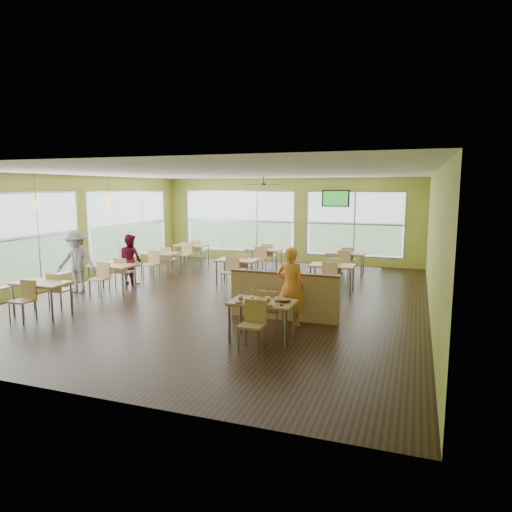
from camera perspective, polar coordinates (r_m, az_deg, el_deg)
name	(u,v)px	position (r m, az deg, el deg)	size (l,w,h in m)	color
room	(226,236)	(11.80, -3.75, 2.52)	(12.00, 12.04, 3.20)	black
window_bays	(190,228)	(15.71, -8.21, 3.49)	(9.24, 10.24, 2.38)	white
main_table	(262,308)	(8.51, 0.78, -6.46)	(1.22, 1.52, 0.87)	tan
half_wall_divider	(284,296)	(9.87, 3.49, -5.00)	(2.40, 0.14, 1.04)	tan
dining_tables	(217,261)	(13.90, -4.91, -0.62)	(6.92, 8.72, 0.87)	tan
pendant_lights	(134,201)	(13.88, -14.97, 6.68)	(0.11, 7.31, 0.86)	#2D2119
ceiling_fan	(263,184)	(14.54, 0.92, 8.97)	(1.25, 1.25, 0.29)	#2D2119
tv_backwall	(336,198)	(16.92, 9.92, 7.10)	(1.00, 0.07, 0.60)	black
man_plaid	(291,286)	(9.41, 4.35, -3.81)	(0.60, 0.39, 1.65)	#F25A1A
patron_maroon	(130,259)	(13.89, -15.43, -0.41)	(0.73, 0.57, 1.49)	#5C0E20
patron_grey	(76,262)	(13.27, -21.54, -0.65)	(1.10, 0.63, 1.71)	slate
cup_blue	(241,298)	(8.39, -1.91, -5.31)	(0.10, 0.10, 0.36)	white
cup_yellow	(252,299)	(8.38, -0.47, -5.39)	(0.09, 0.09, 0.32)	white
cup_red_near	(268,300)	(8.29, 1.48, -5.50)	(0.10, 0.10, 0.35)	white
cup_red_far	(277,301)	(8.25, 2.67, -5.59)	(0.10, 0.10, 0.35)	white
food_basket	(284,300)	(8.43, 3.55, -5.55)	(0.25, 0.25, 0.06)	black
ketchup_cup	(282,305)	(8.17, 3.21, -6.15)	(0.06, 0.06, 0.03)	#9C230A
wrapper_left	(238,303)	(8.32, -2.22, -5.83)	(0.15, 0.13, 0.04)	olive
wrapper_mid	(262,299)	(8.53, 0.77, -5.41)	(0.22, 0.19, 0.05)	olive
wrapper_right	(269,305)	(8.13, 1.61, -6.18)	(0.14, 0.13, 0.04)	olive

